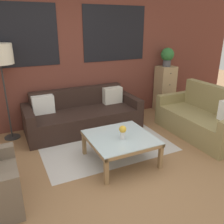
{
  "coord_description": "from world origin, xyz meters",
  "views": [
    {
      "loc": [
        -1.35,
        -2.26,
        1.99
      ],
      "look_at": [
        0.32,
        1.23,
        0.55
      ],
      "focal_mm": 38.0,
      "sensor_mm": 36.0,
      "label": 1
    }
  ],
  "objects_px": {
    "drawer_cabinet": "(165,89)",
    "flower_vase": "(123,131)",
    "settee_vintage": "(202,120)",
    "coffee_table": "(120,140)",
    "potted_plant": "(167,56)",
    "couch_dark": "(83,116)"
  },
  "relations": [
    {
      "from": "drawer_cabinet",
      "to": "flower_vase",
      "type": "distance_m",
      "value": 2.67
    },
    {
      "from": "settee_vintage",
      "to": "flower_vase",
      "type": "bearing_deg",
      "value": -172.88
    },
    {
      "from": "settee_vintage",
      "to": "coffee_table",
      "type": "bearing_deg",
      "value": -175.34
    },
    {
      "from": "flower_vase",
      "to": "coffee_table",
      "type": "bearing_deg",
      "value": 84.28
    },
    {
      "from": "flower_vase",
      "to": "potted_plant",
      "type": "bearing_deg",
      "value": 39.62
    },
    {
      "from": "couch_dark",
      "to": "settee_vintage",
      "type": "relative_size",
      "value": 1.31
    },
    {
      "from": "coffee_table",
      "to": "drawer_cabinet",
      "type": "bearing_deg",
      "value": 38.38
    },
    {
      "from": "settee_vintage",
      "to": "coffee_table",
      "type": "distance_m",
      "value": 1.82
    },
    {
      "from": "potted_plant",
      "to": "drawer_cabinet",
      "type": "bearing_deg",
      "value": -90.0
    },
    {
      "from": "coffee_table",
      "to": "drawer_cabinet",
      "type": "distance_m",
      "value": 2.62
    },
    {
      "from": "potted_plant",
      "to": "coffee_table",
      "type": "bearing_deg",
      "value": -141.62
    },
    {
      "from": "drawer_cabinet",
      "to": "coffee_table",
      "type": "bearing_deg",
      "value": -141.62
    },
    {
      "from": "drawer_cabinet",
      "to": "potted_plant",
      "type": "distance_m",
      "value": 0.78
    },
    {
      "from": "coffee_table",
      "to": "flower_vase",
      "type": "relative_size",
      "value": 4.5
    },
    {
      "from": "coffee_table",
      "to": "potted_plant",
      "type": "relative_size",
      "value": 2.22
    },
    {
      "from": "couch_dark",
      "to": "coffee_table",
      "type": "relative_size",
      "value": 2.37
    },
    {
      "from": "settee_vintage",
      "to": "flower_vase",
      "type": "height_order",
      "value": "settee_vintage"
    },
    {
      "from": "drawer_cabinet",
      "to": "settee_vintage",
      "type": "bearing_deg",
      "value": -99.07
    },
    {
      "from": "couch_dark",
      "to": "drawer_cabinet",
      "type": "xyz_separation_m",
      "value": [
        2.16,
        0.24,
        0.26
      ]
    },
    {
      "from": "coffee_table",
      "to": "flower_vase",
      "type": "bearing_deg",
      "value": -95.72
    },
    {
      "from": "couch_dark",
      "to": "coffee_table",
      "type": "distance_m",
      "value": 1.39
    },
    {
      "from": "couch_dark",
      "to": "flower_vase",
      "type": "xyz_separation_m",
      "value": [
        0.11,
        -1.47,
        0.26
      ]
    }
  ]
}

